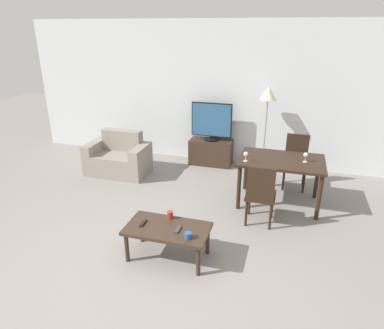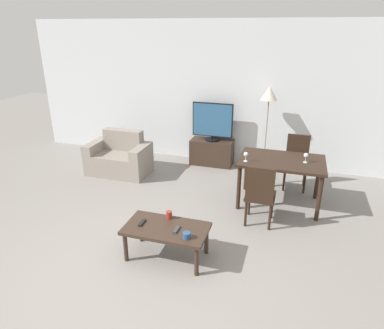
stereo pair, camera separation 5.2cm
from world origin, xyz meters
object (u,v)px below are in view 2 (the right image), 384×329
object	(u,v)px
armchair	(120,158)
coffee_table	(166,231)
dining_chair_far	(297,159)
remote_primary	(177,229)
tv_stand	(212,152)
wine_glass_left	(306,156)
cup_colored_far	(187,235)
floor_lamp	(269,100)
dining_table	(281,165)
tv	(212,122)
dining_chair_near	(260,193)
wine_glass_center	(246,155)
remote_secondary	(142,223)
cup_white_near	(169,215)

from	to	relation	value
armchair	coffee_table	bearing A→B (deg)	-50.39
dining_chair_far	remote_primary	size ratio (longest dim) A/B	5.97
tv_stand	wine_glass_left	distance (m)	2.23
tv_stand	cup_colored_far	bearing A→B (deg)	-80.80
floor_lamp	tv_stand	bearing A→B (deg)	176.13
armchair	dining_chair_far	xyz separation A→B (m)	(3.15, 0.35, 0.21)
dining_table	dining_chair_far	xyz separation A→B (m)	(0.22, 0.72, -0.15)
coffee_table	tv	bearing A→B (deg)	94.15
dining_chair_near	floor_lamp	bearing A→B (deg)	94.23
dining_table	remote_primary	distance (m)	2.07
remote_primary	cup_colored_far	world-z (taller)	cup_colored_far
tv	wine_glass_center	size ratio (longest dim) A/B	5.37
armchair	dining_chair_far	world-z (taller)	dining_chair_far
tv_stand	dining_table	bearing A→B (deg)	-42.90
floor_lamp	remote_secondary	xyz separation A→B (m)	(-1.11, -2.99, -0.94)
coffee_table	dining_chair_far	xyz separation A→B (m)	(1.38, 2.48, 0.13)
dining_table	cup_colored_far	world-z (taller)	dining_table
dining_table	dining_chair_near	size ratio (longest dim) A/B	1.39
dining_table	wine_glass_center	xyz separation A→B (m)	(-0.50, -0.23, 0.19)
remote_secondary	floor_lamp	bearing A→B (deg)	69.67
cup_white_near	coffee_table	bearing A→B (deg)	-79.51
dining_chair_near	remote_primary	bearing A→B (deg)	-127.50
remote_secondary	armchair	bearing A→B (deg)	124.32
floor_lamp	cup_colored_far	xyz separation A→B (m)	(-0.51, -3.12, -0.92)
tv_stand	remote_secondary	distance (m)	3.06
tv	floor_lamp	distance (m)	1.14
tv	wine_glass_left	size ratio (longest dim) A/B	5.37
cup_colored_far	wine_glass_left	world-z (taller)	wine_glass_left
coffee_table	wine_glass_left	size ratio (longest dim) A/B	6.65
cup_colored_far	armchair	bearing A→B (deg)	132.21
armchair	floor_lamp	bearing A→B (deg)	18.28
armchair	dining_chair_near	distance (m)	2.93
cup_white_near	wine_glass_left	world-z (taller)	wine_glass_left
tv_stand	remote_primary	xyz separation A→B (m)	(0.36, -3.07, 0.17)
coffee_table	floor_lamp	xyz separation A→B (m)	(0.80, 2.98, 1.00)
wine_glass_center	wine_glass_left	bearing A→B (deg)	14.44
armchair	dining_chair_far	bearing A→B (deg)	6.37
coffee_table	wine_glass_center	distance (m)	1.73
floor_lamp	wine_glass_center	bearing A→B (deg)	-95.63
armchair	dining_table	xyz separation A→B (m)	(2.93, -0.37, 0.35)
tv	dining_chair_near	bearing A→B (deg)	-59.81
tv	dining_chair_near	world-z (taller)	tv
remote_secondary	remote_primary	bearing A→B (deg)	-1.67
dining_chair_near	wine_glass_left	distance (m)	0.96
dining_chair_near	wine_glass_center	bearing A→B (deg)	120.34
tv_stand	floor_lamp	size ratio (longest dim) A/B	0.52
cup_colored_far	remote_primary	bearing A→B (deg)	143.73
dining_chair_near	cup_colored_far	distance (m)	1.34
dining_table	remote_secondary	distance (m)	2.31
tv	dining_chair_far	world-z (taller)	tv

